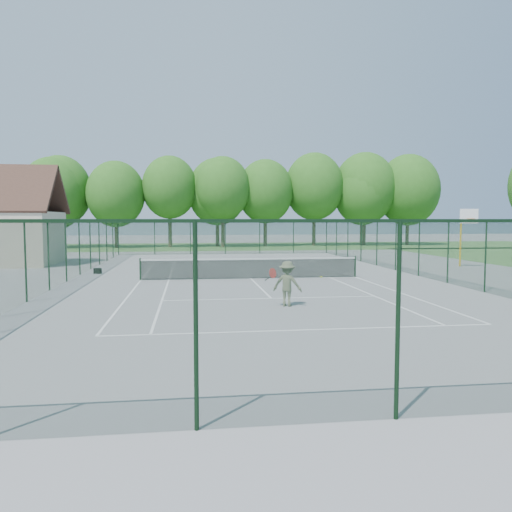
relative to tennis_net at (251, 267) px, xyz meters
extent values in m
plane|color=gray|center=(0.00, 0.00, -0.58)|extent=(140.00, 140.00, 0.00)
cube|color=#4B7E37|center=(0.00, 30.00, -0.57)|extent=(80.00, 16.00, 0.01)
cube|color=white|center=(0.00, 11.88, -0.57)|extent=(10.97, 0.08, 0.01)
cube|color=white|center=(0.00, -11.88, -0.57)|extent=(10.97, 0.08, 0.01)
cube|color=white|center=(0.00, 6.40, -0.57)|extent=(8.23, 0.08, 0.01)
cube|color=white|center=(0.00, -6.40, -0.57)|extent=(8.23, 0.08, 0.01)
cube|color=white|center=(5.49, 0.00, -0.57)|extent=(0.08, 23.77, 0.01)
cube|color=white|center=(-5.49, 0.00, -0.57)|extent=(0.08, 23.77, 0.01)
cube|color=white|center=(4.12, 0.00, -0.57)|extent=(0.08, 23.77, 0.01)
cube|color=white|center=(-4.12, 0.00, -0.57)|extent=(0.08, 23.77, 0.01)
cube|color=white|center=(0.00, 0.00, -0.57)|extent=(0.08, 12.80, 0.01)
cylinder|color=black|center=(-5.50, 0.00, -0.03)|extent=(0.08, 0.08, 1.10)
cylinder|color=black|center=(5.50, 0.00, -0.03)|extent=(0.08, 0.08, 1.10)
cube|color=black|center=(0.00, 0.00, -0.08)|extent=(11.00, 0.02, 0.96)
cube|color=white|center=(0.00, 0.00, 0.42)|extent=(11.00, 0.05, 0.07)
cube|color=#183621|center=(0.00, 18.00, 0.92)|extent=(18.00, 0.02, 3.00)
cube|color=#183621|center=(0.00, -18.00, 0.92)|extent=(18.00, 0.02, 3.00)
cube|color=#183621|center=(9.00, 0.00, 0.92)|extent=(0.02, 36.00, 3.00)
cube|color=#183621|center=(-9.00, 0.00, 0.92)|extent=(0.02, 36.00, 3.00)
cube|color=black|center=(0.00, 18.00, 2.42)|extent=(18.00, 0.05, 0.05)
cube|color=black|center=(0.00, -18.00, 2.42)|extent=(18.00, 0.05, 0.05)
cube|color=black|center=(9.00, 0.00, 2.42)|extent=(0.05, 36.00, 0.05)
cube|color=black|center=(-9.00, 0.00, 2.42)|extent=(0.05, 36.00, 0.05)
cylinder|color=#3F301D|center=(-16.50, 30.00, 1.52)|extent=(0.40, 0.40, 4.20)
ellipsoid|color=#316D20|center=(-16.50, 30.00, 5.42)|extent=(6.40, 6.40, 7.40)
cylinder|color=#3F301D|center=(0.00, 30.00, 1.52)|extent=(0.40, 0.40, 4.20)
ellipsoid|color=#316D20|center=(0.00, 30.00, 5.42)|extent=(6.40, 6.40, 7.40)
cylinder|color=#3F301D|center=(16.50, 30.00, 1.52)|extent=(0.40, 0.40, 4.20)
ellipsoid|color=#316D20|center=(16.50, 30.00, 5.42)|extent=(6.40, 6.40, 7.40)
cylinder|color=yellow|center=(14.08, 4.77, 1.17)|extent=(0.12, 0.12, 3.50)
cube|color=yellow|center=(14.08, 4.32, 2.77)|extent=(0.08, 0.90, 0.08)
cube|color=white|center=(14.08, 3.87, 2.62)|extent=(1.20, 0.05, 0.90)
torus|color=#D25401|center=(14.08, 3.64, 2.47)|extent=(0.48, 0.48, 0.02)
cube|color=black|center=(-8.17, 3.44, -0.42)|extent=(0.39, 0.25, 0.30)
cube|color=black|center=(-8.13, 3.41, -0.43)|extent=(0.42, 0.31, 0.29)
imported|color=#565C42|center=(0.28, -8.12, 0.21)|extent=(1.16, 0.95, 1.57)
sphere|color=#C6D82C|center=(1.60, -7.72, 0.37)|extent=(0.07, 0.07, 0.07)
camera|label=1|loc=(-3.08, -25.00, 2.45)|focal=35.00mm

